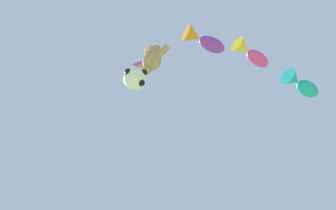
{
  "coord_description": "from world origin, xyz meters",
  "views": [
    {
      "loc": [
        5.57,
        -0.43,
        1.7
      ],
      "look_at": [
        1.88,
        4.18,
        10.92
      ],
      "focal_mm": 35.0,
      "sensor_mm": 36.0,
      "label": 1
    }
  ],
  "objects_px": {
    "fish_kite_violet": "(203,40)",
    "diamond_kite": "(145,66)",
    "teddy_bear_kite": "(152,59)",
    "fish_kite_magenta": "(250,53)",
    "soccer_ball_kite": "(136,79)",
    "fish_kite_teal": "(300,84)"
  },
  "relations": [
    {
      "from": "soccer_ball_kite",
      "to": "fish_kite_magenta",
      "type": "xyz_separation_m",
      "value": [
        3.6,
        3.71,
        3.79
      ]
    },
    {
      "from": "teddy_bear_kite",
      "to": "fish_kite_violet",
      "type": "xyz_separation_m",
      "value": [
        1.74,
        1.47,
        2.2
      ]
    },
    {
      "from": "fish_kite_violet",
      "to": "diamond_kite",
      "type": "bearing_deg",
      "value": -174.17
    },
    {
      "from": "teddy_bear_kite",
      "to": "fish_kite_teal",
      "type": "distance_m",
      "value": 8.1
    },
    {
      "from": "soccer_ball_kite",
      "to": "diamond_kite",
      "type": "relative_size",
      "value": 0.41
    },
    {
      "from": "soccer_ball_kite",
      "to": "diamond_kite",
      "type": "distance_m",
      "value": 5.12
    },
    {
      "from": "fish_kite_teal",
      "to": "fish_kite_violet",
      "type": "bearing_deg",
      "value": -116.35
    },
    {
      "from": "teddy_bear_kite",
      "to": "fish_kite_violet",
      "type": "relative_size",
      "value": 0.82
    },
    {
      "from": "soccer_ball_kite",
      "to": "fish_kite_magenta",
      "type": "bearing_deg",
      "value": 45.84
    },
    {
      "from": "soccer_ball_kite",
      "to": "fish_kite_teal",
      "type": "xyz_separation_m",
      "value": [
        4.7,
        6.79,
        3.85
      ]
    },
    {
      "from": "soccer_ball_kite",
      "to": "fish_kite_magenta",
      "type": "height_order",
      "value": "fish_kite_magenta"
    },
    {
      "from": "fish_kite_teal",
      "to": "diamond_kite",
      "type": "xyz_separation_m",
      "value": [
        -5.86,
        -5.39,
        0.94
      ]
    },
    {
      "from": "fish_kite_violet",
      "to": "fish_kite_magenta",
      "type": "relative_size",
      "value": 1.04
    },
    {
      "from": "soccer_ball_kite",
      "to": "diamond_kite",
      "type": "xyz_separation_m",
      "value": [
        -1.16,
        1.4,
        4.79
      ]
    },
    {
      "from": "soccer_ball_kite",
      "to": "fish_kite_magenta",
      "type": "relative_size",
      "value": 0.47
    },
    {
      "from": "teddy_bear_kite",
      "to": "fish_kite_magenta",
      "type": "xyz_separation_m",
      "value": [
        3.13,
        3.44,
        2.21
      ]
    },
    {
      "from": "fish_kite_teal",
      "to": "diamond_kite",
      "type": "bearing_deg",
      "value": -137.39
    },
    {
      "from": "soccer_ball_kite",
      "to": "fish_kite_magenta",
      "type": "distance_m",
      "value": 6.4
    },
    {
      "from": "fish_kite_violet",
      "to": "diamond_kite",
      "type": "distance_m",
      "value": 3.53
    },
    {
      "from": "soccer_ball_kite",
      "to": "fish_kite_teal",
      "type": "height_order",
      "value": "fish_kite_teal"
    },
    {
      "from": "teddy_bear_kite",
      "to": "fish_kite_magenta",
      "type": "distance_m",
      "value": 5.15
    },
    {
      "from": "teddy_bear_kite",
      "to": "fish_kite_magenta",
      "type": "relative_size",
      "value": 0.86
    }
  ]
}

